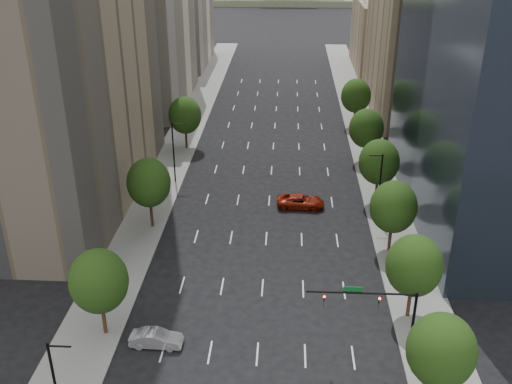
# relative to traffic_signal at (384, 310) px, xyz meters

# --- Properties ---
(sidewalk_left) EXTENTS (6.00, 200.00, 0.15)m
(sidewalk_left) POSITION_rel_traffic_signal_xyz_m (-26.03, 30.00, -5.10)
(sidewalk_left) COLOR slate
(sidewalk_left) RESTS_ON ground
(sidewalk_right) EXTENTS (6.00, 200.00, 0.15)m
(sidewalk_right) POSITION_rel_traffic_signal_xyz_m (4.97, 30.00, -5.10)
(sidewalk_right) COLOR slate
(sidewalk_right) RESTS_ON ground
(midrise_cream_left) EXTENTS (14.00, 30.00, 35.00)m
(midrise_cream_left) POSITION_rel_traffic_signal_xyz_m (-35.53, 73.00, 12.33)
(midrise_cream_left) COLOR beige
(midrise_cream_left) RESTS_ON ground
(filler_left) EXTENTS (14.00, 26.00, 18.00)m
(filler_left) POSITION_rel_traffic_signal_xyz_m (-35.53, 106.00, 3.83)
(filler_left) COLOR beige
(filler_left) RESTS_ON ground
(parking_tan_right) EXTENTS (14.00, 30.00, 30.00)m
(parking_tan_right) POSITION_rel_traffic_signal_xyz_m (14.47, 70.00, 9.83)
(parking_tan_right) COLOR #8C7759
(parking_tan_right) RESTS_ON ground
(filler_right) EXTENTS (14.00, 26.00, 16.00)m
(filler_right) POSITION_rel_traffic_signal_xyz_m (14.47, 103.00, 2.83)
(filler_right) COLOR #8C7759
(filler_right) RESTS_ON ground
(tree_right_0) EXTENTS (5.20, 5.20, 8.39)m
(tree_right_0) POSITION_rel_traffic_signal_xyz_m (3.47, -5.00, 0.22)
(tree_right_0) COLOR #382316
(tree_right_0) RESTS_ON ground
(tree_right_1) EXTENTS (5.20, 5.20, 8.75)m
(tree_right_1) POSITION_rel_traffic_signal_xyz_m (3.47, 6.00, 0.58)
(tree_right_1) COLOR #382316
(tree_right_1) RESTS_ON ground
(tree_right_2) EXTENTS (5.20, 5.20, 8.61)m
(tree_right_2) POSITION_rel_traffic_signal_xyz_m (3.47, 18.00, 0.43)
(tree_right_2) COLOR #382316
(tree_right_2) RESTS_ON ground
(tree_right_3) EXTENTS (5.20, 5.20, 8.89)m
(tree_right_3) POSITION_rel_traffic_signal_xyz_m (3.47, 30.00, 0.72)
(tree_right_3) COLOR #382316
(tree_right_3) RESTS_ON ground
(tree_right_4) EXTENTS (5.20, 5.20, 8.46)m
(tree_right_4) POSITION_rel_traffic_signal_xyz_m (3.47, 44.00, 0.29)
(tree_right_4) COLOR #382316
(tree_right_4) RESTS_ON ground
(tree_right_5) EXTENTS (5.20, 5.20, 8.75)m
(tree_right_5) POSITION_rel_traffic_signal_xyz_m (3.47, 60.00, 0.58)
(tree_right_5) COLOR #382316
(tree_right_5) RESTS_ON ground
(tree_left_0) EXTENTS (5.20, 5.20, 8.75)m
(tree_left_0) POSITION_rel_traffic_signal_xyz_m (-24.53, 2.00, 0.58)
(tree_left_0) COLOR #382316
(tree_left_0) RESTS_ON ground
(tree_left_1) EXTENTS (5.20, 5.20, 8.97)m
(tree_left_1) POSITION_rel_traffic_signal_xyz_m (-24.53, 22.00, 0.79)
(tree_left_1) COLOR #382316
(tree_left_1) RESTS_ON ground
(tree_left_2) EXTENTS (5.20, 5.20, 8.68)m
(tree_left_2) POSITION_rel_traffic_signal_xyz_m (-24.53, 48.00, 0.50)
(tree_left_2) COLOR #382316
(tree_left_2) RESTS_ON ground
(streetlight_rn) EXTENTS (1.70, 0.20, 9.00)m
(streetlight_rn) POSITION_rel_traffic_signal_xyz_m (2.91, 25.00, -0.33)
(streetlight_rn) COLOR black
(streetlight_rn) RESTS_ON ground
(streetlight_ln) EXTENTS (1.70, 0.20, 9.00)m
(streetlight_ln) POSITION_rel_traffic_signal_xyz_m (-23.96, 35.00, -0.33)
(streetlight_ln) COLOR black
(streetlight_ln) RESTS_ON ground
(traffic_signal) EXTENTS (9.12, 0.40, 7.38)m
(traffic_signal) POSITION_rel_traffic_signal_xyz_m (0.00, 0.00, 0.00)
(traffic_signal) COLOR black
(traffic_signal) RESTS_ON ground
(car_silver) EXTENTS (4.71, 1.73, 1.54)m
(car_silver) POSITION_rel_traffic_signal_xyz_m (-19.53, 0.64, -4.40)
(car_silver) COLOR #9C9BA1
(car_silver) RESTS_ON ground
(car_red_far) EXTENTS (6.21, 2.96, 1.71)m
(car_red_far) POSITION_rel_traffic_signal_xyz_m (-6.41, 28.30, -4.32)
(car_red_far) COLOR maroon
(car_red_far) RESTS_ON ground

